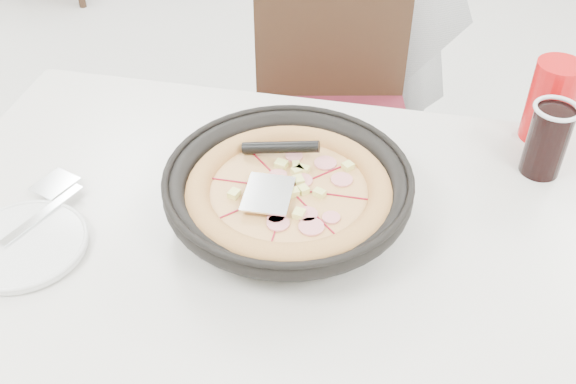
% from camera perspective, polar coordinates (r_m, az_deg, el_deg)
% --- Properties ---
extents(floor, '(7.00, 7.00, 0.00)m').
position_cam_1_polar(floor, '(1.98, 7.93, -10.20)').
color(floor, '#ACADA8').
rests_on(floor, ground).
extents(main_table, '(1.30, 0.96, 0.75)m').
position_cam_1_polar(main_table, '(1.40, -1.51, -14.11)').
color(main_table, silver).
rests_on(main_table, floor).
extents(chair_far, '(0.50, 0.50, 0.95)m').
position_cam_1_polar(chair_far, '(1.81, 3.80, 5.26)').
color(chair_far, black).
rests_on(chair_far, floor).
extents(trivet, '(0.14, 0.14, 0.04)m').
position_cam_1_polar(trivet, '(1.09, 2.34, -2.91)').
color(trivet, black).
rests_on(trivet, main_table).
extents(pizza_pan, '(0.39, 0.39, 0.01)m').
position_cam_1_polar(pizza_pan, '(1.11, 0.00, -0.31)').
color(pizza_pan, black).
rests_on(pizza_pan, trivet).
extents(pizza, '(0.37, 0.37, 0.02)m').
position_cam_1_polar(pizza, '(1.08, 0.06, -0.61)').
color(pizza, '#C98B47').
rests_on(pizza, pizza_pan).
extents(pizza_server, '(0.08, 0.09, 0.00)m').
position_cam_1_polar(pizza_server, '(1.04, -1.70, -0.13)').
color(pizza_server, white).
rests_on(pizza_server, pizza).
extents(side_plate, '(0.23, 0.23, 0.01)m').
position_cam_1_polar(side_plate, '(1.16, -21.47, -4.21)').
color(side_plate, silver).
rests_on(side_plate, napkin).
extents(fork, '(0.07, 0.17, 0.00)m').
position_cam_1_polar(fork, '(1.19, -20.07, -1.77)').
color(fork, white).
rests_on(fork, side_plate).
extents(cola_glass, '(0.08, 0.08, 0.13)m').
position_cam_1_polar(cola_glass, '(1.28, 21.08, 3.99)').
color(cola_glass, black).
rests_on(cola_glass, main_table).
extents(red_cup, '(0.10, 0.10, 0.16)m').
position_cam_1_polar(red_cup, '(1.36, 21.36, 7.16)').
color(red_cup, red).
rests_on(red_cup, main_table).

